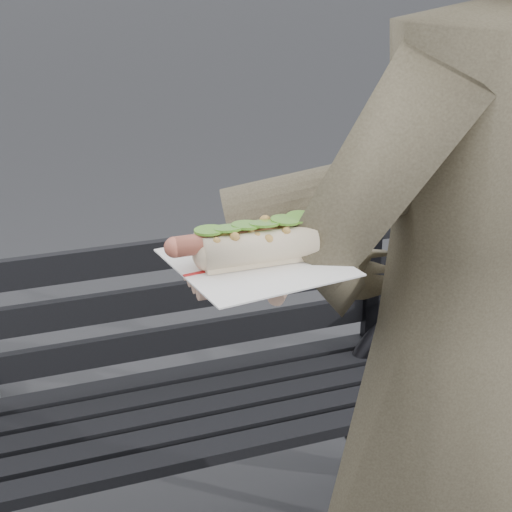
{
  "coord_description": "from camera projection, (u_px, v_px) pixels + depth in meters",
  "views": [
    {
      "loc": [
        -0.34,
        -0.91,
        1.62
      ],
      "look_at": [
        -0.04,
        -0.09,
        1.26
      ],
      "focal_mm": 55.0,
      "sensor_mm": 36.0,
      "label": 1
    }
  ],
  "objects": [
    {
      "name": "park_bench",
      "position": [
        156.0,
        385.0,
        2.05
      ],
      "size": [
        1.5,
        0.44,
        0.88
      ],
      "color": "black",
      "rests_on": "ground"
    },
    {
      "name": "held_hotdog",
      "position": [
        370.0,
        199.0,
        1.04
      ],
      "size": [
        0.62,
        0.3,
        0.2
      ],
      "color": "#423B2C"
    },
    {
      "name": "person",
      "position": [
        459.0,
        380.0,
        1.25
      ],
      "size": [
        0.81,
        0.65,
        1.92
      ],
      "primitive_type": "imported",
      "rotation": [
        0.0,
        0.0,
        3.44
      ],
      "color": "#423B2C",
      "rests_on": "ground"
    }
  ]
}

